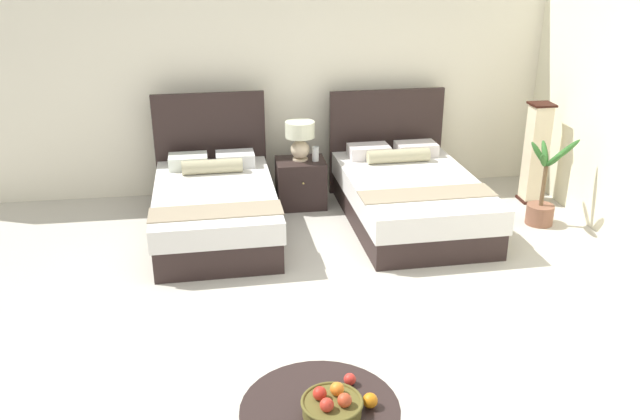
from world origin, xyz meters
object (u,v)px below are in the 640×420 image
Objects in this scene: fruit_bowl at (332,405)px; loose_apple at (350,379)px; table_lamp at (300,137)px; vase at (315,154)px; loose_orange at (370,400)px; bed_near_corner at (409,194)px; nightstand at (301,183)px; floor_lamp_corner at (536,153)px; potted_palm at (542,200)px; bed_near_window at (215,205)px.

fruit_bowl is 0.28m from loose_apple.
table_lamp reaches higher than vase.
vase is at bearing 86.20° from loose_orange.
fruit_bowl is (-1.42, -3.53, 0.19)m from bed_near_corner.
nightstand is at bearing 166.30° from vase.
floor_lamp_corner reaches higher than vase.
potted_palm is (2.58, 3.20, -0.20)m from loose_orange.
bed_near_corner is at bearing -167.38° from floor_lamp_corner.
vase is 0.47× the size of fruit_bowl.
potted_palm is at bearing -20.66° from vase.
vase is at bearing -20.09° from table_lamp.
table_lamp is 0.38× the size of floor_lamp_corner.
nightstand is 3.91m from loose_apple.
floor_lamp_corner is at bearing 52.40° from fruit_bowl.
potted_palm is (1.38, -0.30, -0.02)m from bed_near_corner.
vase reaches higher than fruit_bowl.
loose_apple is at bearing -111.14° from bed_near_corner.
bed_near_window is at bearing 100.21° from fruit_bowl.
potted_palm reaches higher than loose_apple.
fruit_bowl is 4.75× the size of loose_apple.
nightstand is 0.39m from vase.
nightstand is at bearing 159.79° from potted_palm.
bed_near_window is at bearing 103.34° from loose_apple.
bed_near_corner reaches higher than loose_orange.
vase is at bearing 84.90° from loose_apple.
bed_near_corner is at bearing -28.95° from nightstand.
vase is (0.16, -0.06, -0.19)m from table_lamp.
fruit_bowl is 4.91m from floor_lamp_corner.
fruit_bowl is 4.05× the size of loose_orange.
bed_near_window is 0.95× the size of bed_near_corner.
potted_palm is (2.80, 3.23, -0.21)m from fruit_bowl.
nightstand is 4.12m from loose_orange.
fruit_bowl is at bearing -79.79° from bed_near_window.
nightstand is 7.49× the size of loose_apple.
floor_lamp_corner is (2.99, 3.89, 0.09)m from fruit_bowl.
fruit_bowl reaches higher than loose_orange.
potted_palm is (-0.20, -0.66, -0.30)m from floor_lamp_corner.
floor_lamp_corner reaches higher than table_lamp.
bed_near_window is at bearing 174.90° from potted_palm.
floor_lamp_corner is at bearing -5.84° from table_lamp.
fruit_bowl reaches higher than nightstand.
bed_near_corner is 3.71m from loose_orange.
floor_lamp_corner is (1.57, 0.35, 0.28)m from bed_near_corner.
bed_near_window is 4.71× the size of table_lamp.
vase is at bearing 175.14° from floor_lamp_corner.
nightstand is at bearing 32.06° from bed_near_window.
vase is 2.51m from floor_lamp_corner.
loose_orange is (0.07, -0.21, 0.01)m from loose_apple.
bed_near_corner reaches higher than nightstand.
bed_near_window is at bearing -153.44° from vase.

